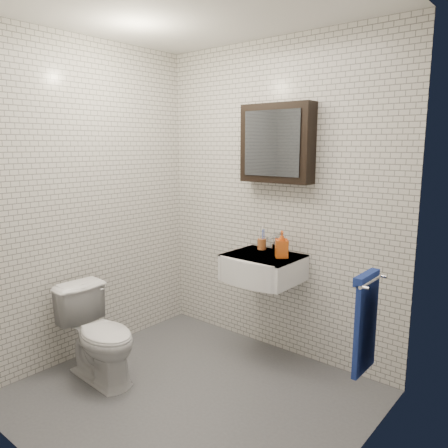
# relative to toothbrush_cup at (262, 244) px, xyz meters

# --- Properties ---
(ground) EXTENTS (2.20, 2.00, 0.01)m
(ground) POSITION_rel_toothbrush_cup_xyz_m (0.07, -0.91, -0.89)
(ground) COLOR #505258
(ground) RESTS_ON ground
(room_shell) EXTENTS (2.22, 2.02, 2.51)m
(room_shell) POSITION_rel_toothbrush_cup_xyz_m (0.07, -0.91, 0.57)
(room_shell) COLOR silver
(room_shell) RESTS_ON ground
(washbasin) EXTENTS (0.55, 0.50, 0.20)m
(washbasin) POSITION_rel_toothbrush_cup_xyz_m (0.12, -0.18, -0.14)
(washbasin) COLOR white
(washbasin) RESTS_ON room_shell
(faucet) EXTENTS (0.06, 0.20, 0.15)m
(faucet) POSITION_rel_toothbrush_cup_xyz_m (0.12, 0.02, 0.02)
(faucet) COLOR silver
(faucet) RESTS_ON washbasin
(mirror_cabinet) EXTENTS (0.60, 0.15, 0.60)m
(mirror_cabinet) POSITION_rel_toothbrush_cup_xyz_m (0.12, 0.01, 0.80)
(mirror_cabinet) COLOR black
(mirror_cabinet) RESTS_ON room_shell
(towel_rail) EXTENTS (0.09, 0.30, 0.58)m
(towel_rail) POSITION_rel_toothbrush_cup_xyz_m (1.11, -0.56, -0.17)
(towel_rail) COLOR silver
(towel_rail) RESTS_ON room_shell
(toothbrush_cup) EXTENTS (0.08, 0.08, 0.19)m
(toothbrush_cup) POSITION_rel_toothbrush_cup_xyz_m (0.00, 0.00, 0.00)
(toothbrush_cup) COLOR #A55829
(toothbrush_cup) RESTS_ON washbasin
(soap_bottle) EXTENTS (0.13, 0.13, 0.20)m
(soap_bottle) POSITION_rel_toothbrush_cup_xyz_m (0.26, -0.11, 0.05)
(soap_bottle) COLOR orange
(soap_bottle) RESTS_ON washbasin
(toilet) EXTENTS (0.68, 0.41, 0.68)m
(toilet) POSITION_rel_toothbrush_cup_xyz_m (-0.60, -1.16, -0.56)
(toilet) COLOR white
(toilet) RESTS_ON ground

